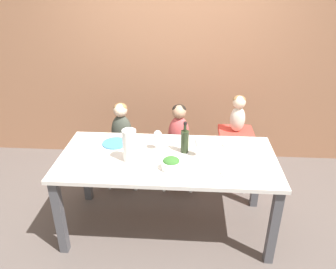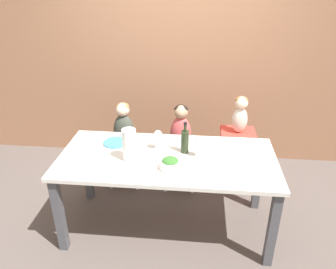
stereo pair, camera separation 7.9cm
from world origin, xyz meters
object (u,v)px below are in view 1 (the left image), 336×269
object	(u,v)px
chair_right_highchair	(235,144)
dinner_plate_back_left	(115,143)
wine_glass_near	(199,143)
person_child_center	(179,128)
dinner_plate_back_right	(235,145)
chair_far_left	(123,153)
wine_bottle	(185,140)
dinner_plate_front_right	(235,173)
person_child_left	(121,126)
paper_towel_roll	(130,146)
dinner_plate_front_left	(90,165)
chair_far_center	(178,155)
wine_glass_far	(158,136)
person_baby_right	(238,112)
salad_bowl_large	(171,164)

from	to	relation	value
chair_right_highchair	dinner_plate_back_left	size ratio (longest dim) A/B	2.94
chair_right_highchair	wine_glass_near	xyz separation A→B (m)	(-0.40, -0.67, 0.35)
person_child_center	dinner_plate_back_right	world-z (taller)	person_child_center
chair_far_left	dinner_plate_back_right	size ratio (longest dim) A/B	1.90
wine_bottle	chair_far_left	bearing A→B (deg)	138.68
dinner_plate_back_left	dinner_plate_front_right	bearing A→B (deg)	-22.07
wine_glass_near	person_child_left	bearing A→B (deg)	140.25
chair_far_left	paper_towel_roll	world-z (taller)	paper_towel_roll
wine_glass_near	dinner_plate_front_left	bearing A→B (deg)	-166.51
wine_bottle	dinner_plate_front_left	distance (m)	0.82
chair_far_left	chair_far_center	bearing A→B (deg)	0.00
paper_towel_roll	person_child_center	bearing A→B (deg)	63.97
wine_glass_far	dinner_plate_front_right	size ratio (longest dim) A/B	0.79
person_child_left	dinner_plate_back_right	world-z (taller)	person_child_left
chair_far_left	dinner_plate_front_left	world-z (taller)	dinner_plate_front_left
chair_far_left	wine_bottle	xyz separation A→B (m)	(0.68, -0.60, 0.49)
person_baby_right	salad_bowl_large	world-z (taller)	person_baby_right
dinner_plate_front_left	dinner_plate_back_right	size ratio (longest dim) A/B	1.00
person_baby_right	dinner_plate_front_left	size ratio (longest dim) A/B	1.66
chair_far_left	person_child_left	xyz separation A→B (m)	(0.00, 0.00, 0.33)
dinner_plate_back_right	person_baby_right	bearing A→B (deg)	81.06
person_baby_right	dinner_plate_front_right	distance (m)	0.93
chair_right_highchair	salad_bowl_large	size ratio (longest dim) A/B	4.35
paper_towel_roll	wine_glass_near	world-z (taller)	paper_towel_roll
person_baby_right	dinner_plate_front_right	xyz separation A→B (m)	(-0.12, -0.91, -0.14)
chair_far_left	dinner_plate_front_left	xyz separation A→B (m)	(-0.08, -0.88, 0.39)
chair_far_center	salad_bowl_large	size ratio (longest dim) A/B	2.82
person_child_left	wine_glass_far	world-z (taller)	person_child_left
dinner_plate_back_right	wine_bottle	bearing A→B (deg)	-162.00
chair_far_left	wine_glass_near	size ratio (longest dim) A/B	2.41
chair_far_center	wine_glass_near	size ratio (longest dim) A/B	2.41
person_baby_right	dinner_plate_back_right	distance (m)	0.48
dinner_plate_back_left	salad_bowl_large	bearing A→B (deg)	-36.07
wine_bottle	dinner_plate_back_left	distance (m)	0.66
person_baby_right	paper_towel_roll	size ratio (longest dim) A/B	1.39
wine_glass_far	dinner_plate_back_right	xyz separation A→B (m)	(0.69, 0.12, -0.12)
chair_far_center	person_child_left	distance (m)	0.69
chair_far_left	wine_glass_far	bearing A→B (deg)	-52.02
wine_glass_near	dinner_plate_front_right	bearing A→B (deg)	-41.50
dinner_plate_back_left	chair_far_left	bearing A→B (deg)	94.69
wine_bottle	dinner_plate_front_left	xyz separation A→B (m)	(-0.76, -0.28, -0.11)
person_child_left	dinner_plate_front_left	world-z (taller)	person_child_left
person_child_center	salad_bowl_large	world-z (taller)	person_child_center
person_baby_right	wine_bottle	xyz separation A→B (m)	(-0.53, -0.60, -0.04)
wine_glass_far	dinner_plate_back_left	bearing A→B (deg)	169.54
person_child_center	dinner_plate_back_left	bearing A→B (deg)	-139.09
person_child_left	wine_glass_near	distance (m)	1.06
dinner_plate_front_right	person_child_left	bearing A→B (deg)	139.79
person_child_left	wine_bottle	world-z (taller)	wine_bottle
wine_glass_far	person_child_center	bearing A→B (deg)	73.58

